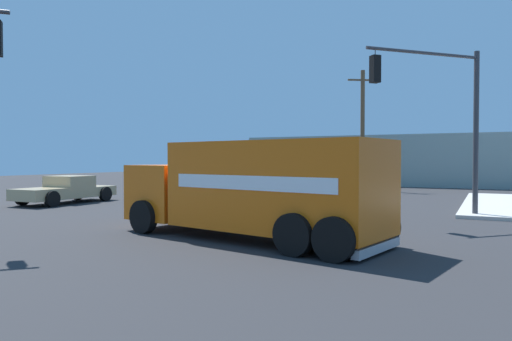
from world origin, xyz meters
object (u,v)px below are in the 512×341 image
Objects in this scene: delivery_truck at (254,188)px; utility_pole at (363,128)px; traffic_light_secondary at (443,105)px; pickup_tan at (67,189)px.

delivery_truck is 22.53m from utility_pole.
traffic_light_secondary is 1.19× the size of pickup_tan.
traffic_light_secondary is at bearing 6.00° from pickup_tan.
utility_pole reaches higher than pickup_tan.
pickup_tan is (-17.64, -1.85, -3.54)m from traffic_light_secondary.
pickup_tan is 20.49m from utility_pole.
delivery_truck is at bearing -120.96° from traffic_light_secondary.
utility_pole is (-6.72, 15.07, 0.20)m from traffic_light_secondary.
delivery_truck is 0.96× the size of utility_pole.
utility_pole is at bearing 96.30° from delivery_truck.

